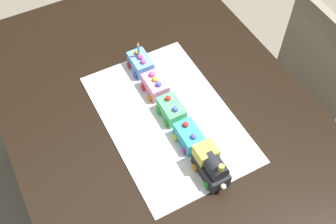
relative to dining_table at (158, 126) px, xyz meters
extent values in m
plane|color=gray|center=(0.00, 0.00, -0.63)|extent=(8.00, 8.00, 0.00)
cube|color=black|center=(0.00, 0.00, 0.09)|extent=(1.40, 1.00, 0.03)
cube|color=black|center=(0.64, -0.44, -0.28)|extent=(0.07, 0.07, 0.71)
cube|color=black|center=(0.64, 0.44, -0.28)|extent=(0.07, 0.07, 0.71)
cube|color=gray|center=(-0.02, -0.72, 0.03)|extent=(0.40, 0.05, 0.40)
cube|color=gray|center=(0.13, -1.08, -0.42)|extent=(0.04, 0.04, 0.42)
cube|color=gray|center=(-0.19, -0.72, -0.42)|extent=(0.04, 0.04, 0.42)
cube|color=gray|center=(0.15, -0.74, -0.42)|extent=(0.04, 0.04, 0.42)
cube|color=silver|center=(-0.05, -0.01, 0.11)|extent=(0.60, 0.40, 0.00)
cube|color=#232328|center=(-0.30, -0.03, 0.14)|extent=(0.12, 0.06, 0.05)
cylinder|color=#232328|center=(-0.31, -0.03, 0.18)|extent=(0.07, 0.05, 0.05)
cube|color=#F4E04C|center=(-0.26, -0.03, 0.18)|extent=(0.06, 0.06, 0.04)
cylinder|color=#F4E04C|center=(-0.34, -0.03, 0.21)|extent=(0.02, 0.02, 0.03)
sphere|color=#F4EFCC|center=(-0.37, -0.03, 0.14)|extent=(0.02, 0.02, 0.02)
cylinder|color=orange|center=(-0.33, -0.06, 0.12)|extent=(0.02, 0.01, 0.02)
cylinder|color=#D84CB2|center=(-0.26, -0.06, 0.12)|extent=(0.02, 0.01, 0.02)
cylinder|color=green|center=(-0.33, 0.01, 0.12)|extent=(0.02, 0.01, 0.02)
cylinder|color=orange|center=(-0.26, 0.01, 0.12)|extent=(0.02, 0.01, 0.02)
cube|color=#38B7C6|center=(-0.17, -0.03, 0.14)|extent=(0.10, 0.06, 0.06)
cylinder|color=red|center=(-0.20, -0.06, 0.12)|extent=(0.02, 0.01, 0.02)
cylinder|color=red|center=(-0.14, -0.06, 0.12)|extent=(0.02, 0.01, 0.02)
cylinder|color=#D84CB2|center=(-0.20, 0.01, 0.12)|extent=(0.02, 0.01, 0.02)
cylinder|color=yellow|center=(-0.14, 0.01, 0.12)|extent=(0.02, 0.01, 0.02)
sphere|color=#4C59D8|center=(-0.19, -0.03, 0.17)|extent=(0.02, 0.02, 0.02)
sphere|color=red|center=(-0.14, -0.03, 0.17)|extent=(0.02, 0.02, 0.02)
cube|color=#59CC7A|center=(-0.05, -0.03, 0.14)|extent=(0.10, 0.06, 0.06)
cylinder|color=green|center=(-0.08, -0.06, 0.12)|extent=(0.02, 0.01, 0.02)
cylinder|color=red|center=(-0.02, -0.06, 0.12)|extent=(0.02, 0.01, 0.02)
cylinder|color=green|center=(-0.08, 0.01, 0.12)|extent=(0.02, 0.01, 0.02)
cylinder|color=green|center=(-0.02, 0.01, 0.12)|extent=(0.02, 0.01, 0.02)
sphere|color=#4C59D8|center=(-0.07, -0.03, 0.17)|extent=(0.02, 0.02, 0.02)
sphere|color=red|center=(-0.02, -0.03, 0.17)|extent=(0.02, 0.02, 0.02)
cube|color=pink|center=(0.07, -0.03, 0.14)|extent=(0.10, 0.06, 0.06)
cylinder|color=#D84CB2|center=(0.04, -0.06, 0.12)|extent=(0.02, 0.01, 0.02)
cylinder|color=yellow|center=(0.10, -0.06, 0.12)|extent=(0.02, 0.01, 0.02)
cylinder|color=orange|center=(0.04, 0.01, 0.12)|extent=(0.02, 0.01, 0.02)
cylinder|color=red|center=(0.10, 0.01, 0.12)|extent=(0.02, 0.01, 0.02)
sphere|color=#D84CB2|center=(0.09, -0.03, 0.17)|extent=(0.02, 0.02, 0.02)
sphere|color=#4C59D8|center=(0.04, -0.03, 0.17)|extent=(0.02, 0.02, 0.02)
sphere|color=yellow|center=(0.07, -0.03, 0.17)|extent=(0.02, 0.02, 0.02)
cube|color=#669EEA|center=(0.19, -0.03, 0.14)|extent=(0.10, 0.06, 0.06)
cylinder|color=#D84CB2|center=(0.16, -0.06, 0.12)|extent=(0.02, 0.01, 0.02)
cylinder|color=orange|center=(0.21, -0.06, 0.12)|extent=(0.02, 0.01, 0.02)
cylinder|color=#4C59D8|center=(0.16, 0.01, 0.12)|extent=(0.02, 0.01, 0.02)
cylinder|color=red|center=(0.21, 0.01, 0.12)|extent=(0.02, 0.01, 0.02)
sphere|color=orange|center=(0.21, -0.03, 0.17)|extent=(0.02, 0.02, 0.02)
sphere|color=#D84CB2|center=(0.19, -0.03, 0.17)|extent=(0.02, 0.02, 0.02)
sphere|color=#D84CB2|center=(0.16, -0.03, 0.17)|extent=(0.02, 0.02, 0.02)
cylinder|color=#4CA5E5|center=(0.20, -0.03, 0.20)|extent=(0.01, 0.01, 0.04)
cone|color=yellow|center=(0.20, -0.03, 0.23)|extent=(0.01, 0.01, 0.01)
camera|label=1|loc=(-0.76, 0.36, 1.23)|focal=43.83mm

